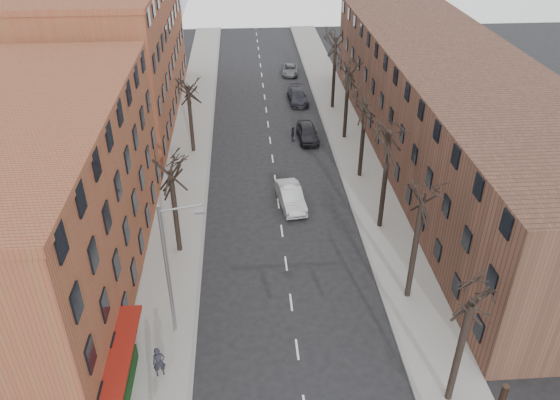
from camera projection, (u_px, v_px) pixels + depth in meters
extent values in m
cube|color=gray|center=(190.00, 147.00, 54.08)|extent=(4.00, 90.00, 0.15)
cube|color=gray|center=(350.00, 142.00, 55.05)|extent=(4.00, 90.00, 0.15)
cube|color=brown|center=(29.00, 209.00, 33.53)|extent=(12.00, 26.00, 12.00)
cube|color=brown|center=(114.00, 52.00, 57.54)|extent=(12.00, 28.00, 14.00)
cube|color=#533227|center=(452.00, 113.00, 48.69)|extent=(12.00, 50.00, 10.00)
cube|color=maroon|center=(128.00, 387.00, 29.49)|extent=(1.20, 7.00, 0.15)
cube|color=black|center=(121.00, 394.00, 28.30)|extent=(0.80, 6.00, 1.00)
cylinder|color=slate|center=(168.00, 273.00, 30.63)|extent=(0.20, 0.20, 9.00)
cylinder|color=slate|center=(180.00, 208.00, 28.42)|extent=(2.39, 0.12, 0.46)
cube|color=slate|center=(200.00, 212.00, 28.64)|extent=(0.50, 0.22, 0.14)
imported|color=#A4A7AB|center=(291.00, 197.00, 44.59)|extent=(2.39, 5.19, 1.65)
imported|color=black|center=(308.00, 132.00, 55.16)|extent=(2.10, 4.86, 1.63)
imported|color=#212129|center=(298.00, 96.00, 63.77)|extent=(2.34, 5.16, 1.47)
imported|color=#54575B|center=(290.00, 70.00, 72.28)|extent=(2.42, 4.49, 1.20)
imported|color=black|center=(159.00, 362.00, 29.54)|extent=(0.80, 0.64, 1.90)
imported|color=black|center=(293.00, 134.00, 54.91)|extent=(0.39, 0.90, 1.53)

